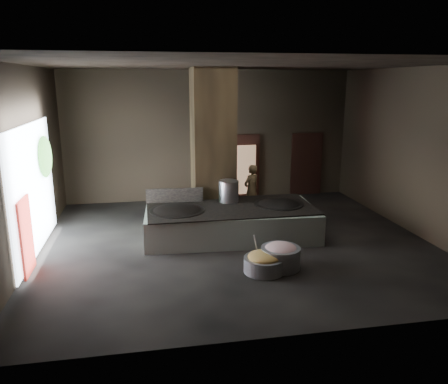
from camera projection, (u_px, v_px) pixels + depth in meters
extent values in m
cube|color=black|center=(236.00, 243.00, 11.58)|extent=(10.00, 9.00, 0.10)
cube|color=black|center=(237.00, 63.00, 10.44)|extent=(10.00, 9.00, 0.10)
cube|color=black|center=(210.00, 136.00, 15.35)|extent=(10.00, 0.10, 4.50)
cube|color=black|center=(298.00, 207.00, 6.67)|extent=(10.00, 0.10, 4.50)
cube|color=black|center=(24.00, 164.00, 10.13)|extent=(0.10, 9.00, 4.50)
cube|color=black|center=(417.00, 152.00, 11.89)|extent=(0.10, 9.00, 4.50)
cube|color=black|center=(213.00, 147.00, 12.77)|extent=(1.20, 1.20, 4.50)
cube|color=silver|center=(231.00, 222.00, 11.86)|extent=(4.67, 2.43, 0.79)
cube|color=black|center=(231.00, 207.00, 11.75)|extent=(4.46, 2.14, 0.03)
ellipsoid|color=black|center=(177.00, 213.00, 11.47)|extent=(1.44, 1.44, 0.40)
cylinder|color=black|center=(177.00, 211.00, 11.45)|extent=(1.47, 1.47, 0.05)
ellipsoid|color=black|center=(278.00, 207.00, 12.05)|extent=(1.34, 1.34, 0.38)
cylinder|color=black|center=(278.00, 204.00, 12.04)|extent=(1.37, 1.37, 0.05)
cylinder|color=#B0B3B8|center=(229.00, 191.00, 12.21)|extent=(0.55, 0.55, 0.59)
cube|color=black|center=(175.00, 195.00, 12.16)|extent=(1.59, 0.15, 0.40)
imported|color=olive|center=(251.00, 190.00, 13.72)|extent=(0.69, 0.62, 1.60)
cylinder|color=gray|center=(264.00, 265.00, 9.68)|extent=(1.03, 1.03, 0.33)
ellipsoid|color=#97A04D|center=(264.00, 257.00, 9.64)|extent=(0.75, 0.75, 0.23)
cylinder|color=#B0B3B8|center=(256.00, 246.00, 9.71)|extent=(0.22, 0.32, 0.65)
cylinder|color=gray|center=(280.00, 258.00, 9.86)|extent=(1.11, 1.11, 0.49)
ellipsoid|color=#C2747D|center=(281.00, 249.00, 9.81)|extent=(0.74, 0.74, 0.28)
cube|color=black|center=(243.00, 167.00, 15.74)|extent=(1.18, 0.08, 2.38)
cube|color=#8C6647|center=(245.00, 170.00, 15.56)|extent=(0.75, 0.04, 1.77)
cube|color=black|center=(306.00, 165.00, 16.16)|extent=(1.18, 0.08, 2.38)
cube|color=#8C6647|center=(307.00, 166.00, 16.27)|extent=(0.82, 0.04, 1.94)
cube|color=white|center=(33.00, 189.00, 10.50)|extent=(0.04, 4.20, 3.10)
cube|color=maroon|center=(26.00, 237.00, 9.45)|extent=(0.05, 0.90, 1.70)
ellipsoid|color=#194714|center=(45.00, 157.00, 11.41)|extent=(0.28, 1.10, 1.10)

